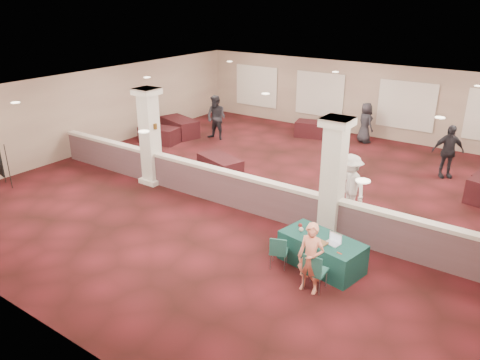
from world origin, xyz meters
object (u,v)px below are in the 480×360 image
Objects in this scene: near_table at (322,252)px; far_table_back_left at (180,127)px; far_table_front_left at (159,135)px; attendee_a at (216,118)px; far_table_back_center at (315,129)px; far_table_front_center at (220,166)px; attendee_b at (350,185)px; attendee_c at (448,151)px; attendee_d at (365,123)px; woman at (311,258)px; conf_chair_main at (314,269)px; conf_chair_side at (278,250)px.

far_table_back_left reaches higher than near_table.
far_table_front_left is 0.87× the size of attendee_a.
far_table_back_center is at bearing 33.02° from far_table_back_left.
far_table_front_center is 0.94× the size of attendee_b.
attendee_b is 0.97× the size of attendee_c.
woman is at bearing 142.03° from attendee_d.
attendee_c is (1.59, 4.72, 0.02)m from attendee_b.
conf_chair_main is 0.47× the size of far_table_back_left.
attendee_a is 1.03× the size of attendee_c.
attendee_c reaches higher than far_table_back_center.
far_table_back_left is at bearing 90.00° from far_table_front_left.
far_table_back_left is (-10.22, 7.23, -0.41)m from woman.
near_table is 10.70m from attendee_a.
far_table_front_left is at bearing -137.87° from far_table_back_center.
far_table_front_center is (4.50, -1.61, 0.01)m from far_table_front_left.
attendee_b reaches higher than attendee_d.
attendee_a reaches higher than far_table_front_center.
conf_chair_main is 7.20m from far_table_front_center.
woman reaches higher than far_table_front_left.
conf_chair_main is at bearing -62.60° from near_table.
conf_chair_main is (0.29, -0.98, 0.16)m from near_table.
attendee_b is at bearing 98.90° from woman.
far_table_front_center is (-4.71, 3.94, -0.13)m from conf_chair_side.
far_table_back_center is (-4.13, 10.14, -0.14)m from conf_chair_side.
attendee_b is (9.39, -1.91, 0.57)m from far_table_front_left.
far_table_back_center is at bearing 128.46° from near_table.
woman reaches higher than far_table_back_left.
conf_chair_side is 8.56m from attendee_c.
woman is 11.52m from attendee_a.
conf_chair_side is at bearing -64.19° from attendee_b.
near_table is at bearing 103.75° from conf_chair_main.
conf_chair_main is 0.53× the size of far_table_front_center.
attendee_b is (-0.82, 4.03, 0.11)m from woman.
attendee_b reaches higher than conf_chair_side.
far_table_back_center is at bearing 152.34° from attendee_b.
far_table_front_center is at bearing -32.80° from far_table_back_left.
conf_chair_side is 0.47× the size of attendee_d.
near_table is at bearing 17.65° from conf_chair_side.
conf_chair_main is 11.70m from far_table_back_center.
far_table_front_center is 7.86m from attendee_c.
near_table reaches higher than far_table_front_center.
conf_chair_side is 1.13m from woman.
conf_chair_main is 11.42m from attendee_d.
far_table_front_center is at bearing -53.33° from attendee_a.
conf_chair_side reaches higher than far_table_back_left.
attendee_b is (7.70, -3.72, -0.05)m from attendee_a.
attendee_a is 1.06× the size of attendee_b.
woman is (1.01, -0.39, 0.32)m from conf_chair_side.
attendee_a is 6.38m from attendee_d.
attendee_b is at bearing -56.42° from far_table_back_center.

